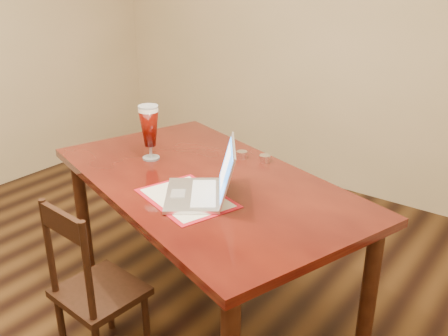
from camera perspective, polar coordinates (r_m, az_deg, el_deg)
The scene contains 2 objects.
dining_table at distance 2.57m, azimuth -2.37°, elevation -2.97°, with size 1.93×1.45×1.11m.
dining_chair at distance 2.47m, azimuth -14.64°, elevation -13.33°, with size 0.40×0.38×0.87m.
Camera 1 is at (1.72, -1.25, 1.83)m, focal length 40.00 mm.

